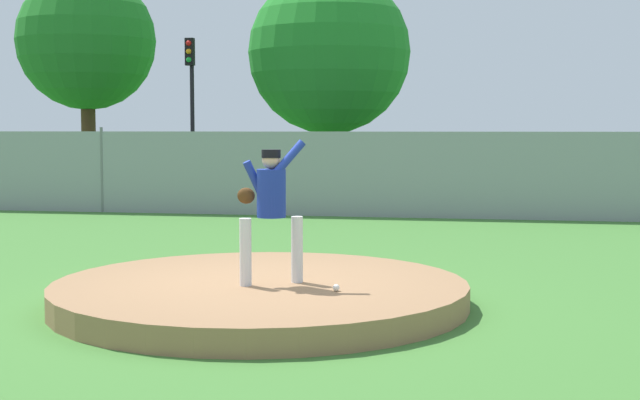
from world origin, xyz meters
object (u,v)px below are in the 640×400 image
pitcher_youth (270,202)px  parked_car_charcoal (455,174)px  parked_car_champagne (22,168)px  traffic_cone_orange (165,192)px  traffic_light_near (191,86)px  parked_car_teal (600,171)px  baseball (336,288)px  parked_car_silver (281,171)px  parked_car_navy (98,170)px

pitcher_youth → parked_car_charcoal: 15.23m
parked_car_charcoal → parked_car_champagne: parked_car_champagne is taller
traffic_cone_orange → traffic_light_near: (-1.03, 5.35, 3.14)m
parked_car_teal → baseball: bearing=-106.9°
baseball → parked_car_silver: parked_car_silver is taller
baseball → parked_car_silver: 15.86m
parked_car_teal → traffic_cone_orange: 11.81m
parked_car_silver → parked_car_navy: bearing=-172.3°
traffic_cone_orange → traffic_light_near: size_ratio=0.11×
parked_car_charcoal → parked_car_champagne: bearing=-178.0°
pitcher_youth → traffic_cone_orange: (-6.20, 13.33, -0.93)m
baseball → parked_car_champagne: size_ratio=0.02×
parked_car_charcoal → parked_car_teal: parked_car_teal is taller
pitcher_youth → parked_car_teal: (5.47, 15.09, -0.35)m
parked_car_charcoal → traffic_cone_orange: size_ratio=7.71×
baseball → parked_car_navy: size_ratio=0.02×
traffic_light_near → pitcher_youth: bearing=-68.8°
parked_car_teal → parked_car_silver: parked_car_teal is taller
parked_car_charcoal → traffic_light_near: 9.89m
traffic_cone_orange → parked_car_teal: bearing=8.5°
pitcher_youth → baseball: (0.78, -0.29, -0.88)m
parked_car_silver → pitcher_youth: bearing=-77.5°
baseball → parked_car_charcoal: parked_car_charcoal is taller
baseball → parked_car_champagne: (-11.97, 14.98, 0.50)m
parked_car_charcoal → traffic_light_near: bearing=158.1°
parked_car_teal → traffic_cone_orange: parked_car_teal is taller
parked_car_silver → traffic_cone_orange: 3.37m
parked_car_charcoal → traffic_light_near: size_ratio=0.85×
parked_car_teal → parked_car_silver: 8.80m
pitcher_youth → traffic_light_near: (-7.23, 18.69, 2.21)m
parked_car_silver → traffic_cone_orange: bearing=-149.7°
pitcher_youth → parked_car_navy: pitcher_youth is taller
parked_car_navy → traffic_cone_orange: bearing=-22.1°
parked_car_silver → parked_car_navy: size_ratio=0.94×
parked_car_champagne → traffic_cone_orange: bearing=-15.2°
parked_car_teal → parked_car_champagne: bearing=-178.6°
pitcher_youth → parked_car_navy: 16.69m
parked_car_silver → parked_car_teal: bearing=0.5°
parked_car_silver → parked_car_champagne: 7.86m
pitcher_youth → parked_car_champagne: bearing=127.3°
parked_car_navy → parked_car_champagne: 2.61m
parked_car_teal → traffic_light_near: bearing=164.2°
baseball → parked_car_champagne: parked_car_champagne is taller
parked_car_teal → parked_car_silver: (-8.79, -0.07, -0.06)m
parked_car_navy → traffic_cone_orange: parked_car_navy is taller
traffic_cone_orange → baseball: bearing=-62.9°
parked_car_teal → parked_car_navy: 14.08m
parked_car_silver → traffic_light_near: traffic_light_near is taller
pitcher_youth → traffic_light_near: bearing=111.2°
parked_car_champagne → traffic_light_near: traffic_light_near is taller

